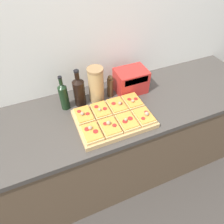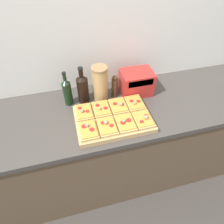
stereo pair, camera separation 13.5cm
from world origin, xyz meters
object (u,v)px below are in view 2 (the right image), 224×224
at_px(cutting_board, 113,119).
at_px(wine_bottle, 83,88).
at_px(olive_oil_bottle, 67,92).
at_px(grain_jar_tall, 100,84).
at_px(pepper_mill, 115,86).
at_px(toaster_oven, 136,83).

height_order(cutting_board, wine_bottle, wine_bottle).
bearing_deg(olive_oil_bottle, cutting_board, -43.56).
xyz_separation_m(grain_jar_tall, pepper_mill, (0.11, 0.00, -0.05)).
bearing_deg(cutting_board, wine_bottle, 121.63).
bearing_deg(cutting_board, toaster_oven, 45.30).
xyz_separation_m(grain_jar_tall, toaster_oven, (0.28, -0.00, -0.04)).
bearing_deg(pepper_mill, grain_jar_tall, 180.00).
xyz_separation_m(pepper_mill, toaster_oven, (0.17, -0.00, 0.00)).
relative_size(cutting_board, toaster_oven, 1.95).
height_order(olive_oil_bottle, toaster_oven, olive_oil_bottle).
bearing_deg(wine_bottle, pepper_mill, -0.00).
relative_size(grain_jar_tall, pepper_mill, 1.46).
bearing_deg(toaster_oven, wine_bottle, 179.88).
relative_size(cutting_board, olive_oil_bottle, 1.88).
bearing_deg(pepper_mill, wine_bottle, 180.00).
distance_m(cutting_board, grain_jar_tall, 0.28).
bearing_deg(toaster_oven, pepper_mill, 179.72).
distance_m(wine_bottle, grain_jar_tall, 0.13).
relative_size(olive_oil_bottle, toaster_oven, 1.04).
height_order(olive_oil_bottle, grain_jar_tall, grain_jar_tall).
bearing_deg(toaster_oven, grain_jar_tall, 179.83).
distance_m(wine_bottle, pepper_mill, 0.24).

